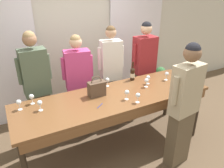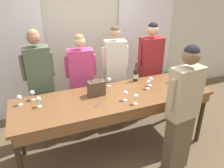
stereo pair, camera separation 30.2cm
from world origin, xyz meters
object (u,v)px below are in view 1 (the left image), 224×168
(handbag, at_px, (97,88))
(potted_plant, at_px, (160,78))
(wine_glass_front_mid, at_px, (193,82))
(guest_olive_jacket, at_px, (38,90))
(wine_glass_back_mid, at_px, (31,97))
(wine_glass_center_mid, at_px, (167,74))
(wine_glass_by_bottle, at_px, (148,78))
(guest_cream_sweater, at_px, (111,76))
(wine_bottle, at_px, (132,74))
(guest_pink_top, at_px, (79,85))
(wine_glass_back_right, at_px, (138,96))
(wine_glass_center_left, at_px, (146,81))
(tasting_bar, at_px, (116,102))
(host_pouring, at_px, (184,106))
(wine_glass_center_right, at_px, (19,102))
(wine_glass_back_left, at_px, (127,93))
(guest_striped_shirt, at_px, (144,69))
(wine_glass_near_host, at_px, (40,103))
(wine_glass_front_right, at_px, (107,80))
(wine_glass_front_left, at_px, (183,86))

(handbag, bearing_deg, potted_plant, 27.89)
(wine_glass_front_mid, height_order, guest_olive_jacket, guest_olive_jacket)
(wine_glass_back_mid, bearing_deg, wine_glass_center_mid, -6.20)
(wine_glass_by_bottle, bearing_deg, guest_olive_jacket, 159.71)
(handbag, height_order, guest_cream_sweater, guest_cream_sweater)
(wine_bottle, relative_size, guest_pink_top, 0.18)
(wine_bottle, relative_size, wine_glass_back_right, 2.17)
(wine_glass_center_left, bearing_deg, guest_cream_sweater, 111.37)
(tasting_bar, xyz_separation_m, wine_glass_center_left, (0.58, 0.06, 0.20))
(guest_pink_top, bearing_deg, wine_glass_center_mid, -25.12)
(guest_olive_jacket, relative_size, host_pouring, 1.02)
(wine_glass_center_right, bearing_deg, guest_cream_sweater, 16.73)
(wine_glass_back_left, bearing_deg, wine_glass_back_right, -59.43)
(wine_glass_back_mid, relative_size, guest_pink_top, 0.08)
(wine_bottle, distance_m, wine_glass_front_mid, 0.97)
(guest_pink_top, relative_size, potted_plant, 2.77)
(guest_pink_top, distance_m, host_pouring, 1.73)
(wine_bottle, distance_m, guest_striped_shirt, 0.61)
(wine_glass_center_right, bearing_deg, wine_glass_back_right, -20.94)
(wine_glass_near_host, xyz_separation_m, guest_olive_jacket, (0.08, 0.62, -0.10))
(wine_glass_front_right, xyz_separation_m, wine_glass_back_left, (0.05, -0.51, -0.00))
(wine_glass_back_left, distance_m, host_pouring, 0.79)
(wine_glass_back_left, bearing_deg, wine_bottle, 50.84)
(wine_glass_back_mid, height_order, guest_olive_jacket, guest_olive_jacket)
(guest_olive_jacket, bearing_deg, guest_striped_shirt, 0.00)
(wine_glass_center_mid, xyz_separation_m, host_pouring, (-0.38, -0.80, -0.10))
(handbag, xyz_separation_m, wine_glass_front_mid, (1.43, -0.47, -0.01))
(guest_striped_shirt, bearing_deg, wine_glass_center_mid, -88.71)
(guest_pink_top, distance_m, guest_cream_sweater, 0.62)
(wine_glass_front_right, bearing_deg, potted_plant, 26.43)
(tasting_bar, xyz_separation_m, guest_pink_top, (-0.30, 0.75, 0.02))
(potted_plant, bearing_deg, wine_glass_center_mid, -127.36)
(wine_glass_front_mid, relative_size, potted_plant, 0.23)
(wine_glass_center_right, relative_size, wine_glass_back_left, 1.00)
(host_pouring, bearing_deg, guest_striped_shirt, 75.76)
(guest_pink_top, xyz_separation_m, guest_striped_shirt, (1.33, 0.00, 0.05))
(tasting_bar, xyz_separation_m, wine_glass_back_right, (0.18, -0.29, 0.20))
(wine_glass_by_bottle, xyz_separation_m, potted_plant, (1.29, 1.18, -0.73))
(tasting_bar, relative_size, guest_olive_jacket, 1.55)
(wine_glass_center_right, relative_size, guest_striped_shirt, 0.08)
(wine_glass_front_left, bearing_deg, wine_glass_front_mid, 10.39)
(wine_glass_front_mid, height_order, wine_glass_back_mid, same)
(wine_glass_front_mid, bearing_deg, guest_olive_jacket, 154.10)
(wine_glass_front_mid, height_order, wine_glass_center_right, same)
(handbag, xyz_separation_m, wine_glass_center_left, (0.81, -0.10, -0.01))
(wine_glass_by_bottle, distance_m, guest_pink_top, 1.16)
(handbag, height_order, wine_glass_back_mid, handbag)
(wine_glass_back_right, bearing_deg, guest_cream_sweater, 82.96)
(wine_glass_center_left, bearing_deg, wine_glass_by_bottle, 41.59)
(wine_glass_by_bottle, bearing_deg, host_pouring, -90.58)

